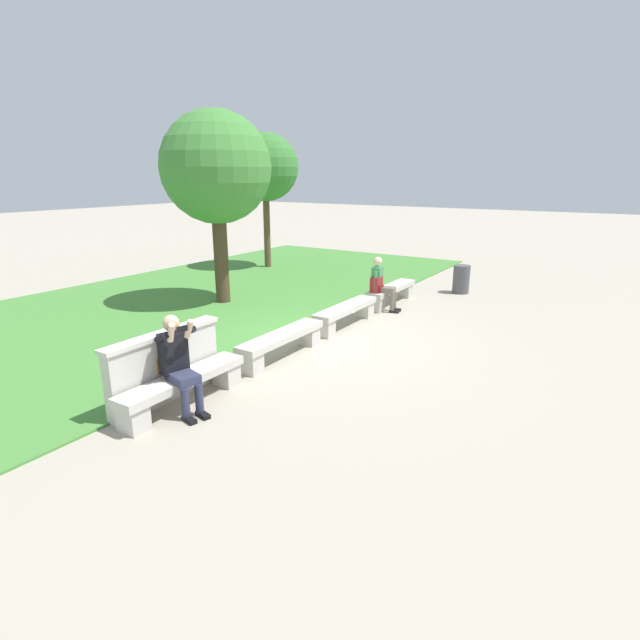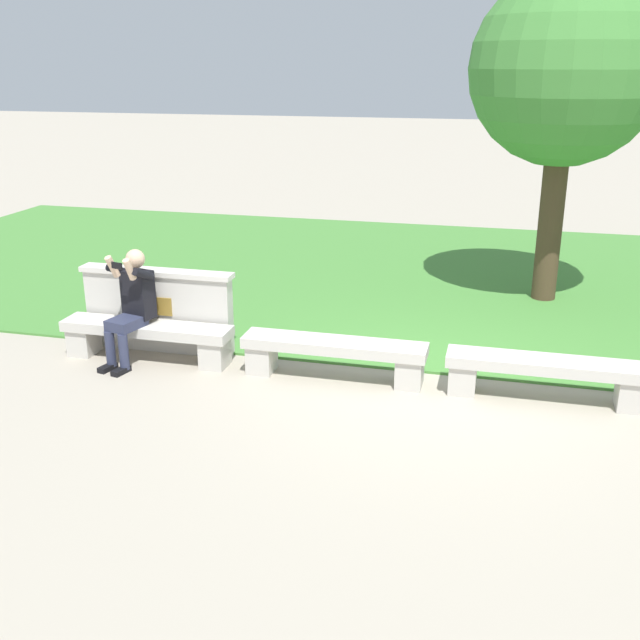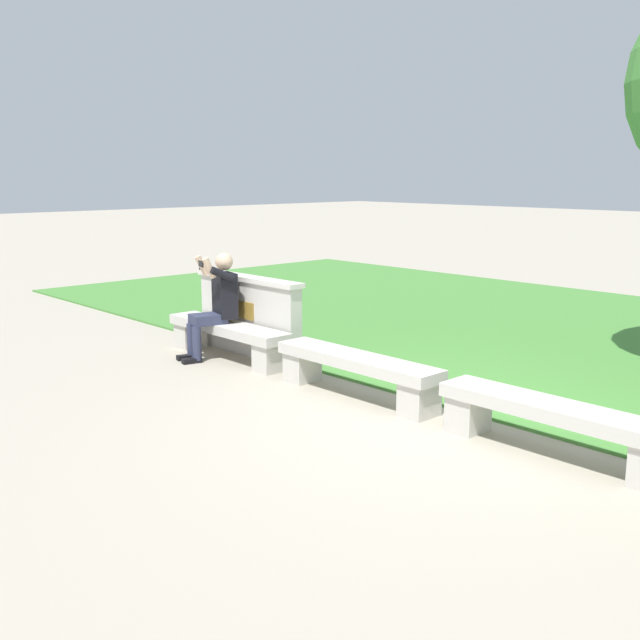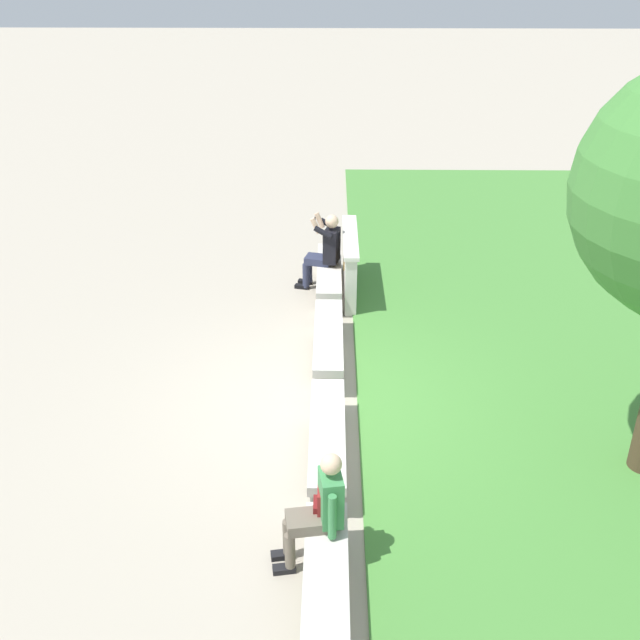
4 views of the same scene
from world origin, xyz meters
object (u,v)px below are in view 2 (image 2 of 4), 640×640
object	(u,v)px
bench_mid	(546,373)
person_photographer	(132,301)
bench_near	(334,353)
tree_behind_wall	(566,71)
bench_main	(147,336)

from	to	relation	value
bench_mid	person_photographer	world-z (taller)	person_photographer
bench_near	person_photographer	size ratio (longest dim) A/B	1.55
bench_mid	tree_behind_wall	bearing A→B (deg)	88.57
bench_mid	person_photographer	xyz separation A→B (m)	(-4.61, -0.07, 0.43)
bench_near	person_photographer	distance (m)	2.41
bench_main	person_photographer	distance (m)	0.46
bench_mid	person_photographer	bearing A→B (deg)	-179.07
bench_near	person_photographer	bearing A→B (deg)	-178.19
bench_main	tree_behind_wall	world-z (taller)	tree_behind_wall
bench_main	person_photographer	world-z (taller)	person_photographer
tree_behind_wall	bench_near	bearing A→B (deg)	-123.16
person_photographer	tree_behind_wall	world-z (taller)	tree_behind_wall
bench_near	person_photographer	world-z (taller)	person_photographer
bench_mid	person_photographer	distance (m)	4.63
bench_near	bench_mid	xyz separation A→B (m)	(2.25, 0.00, 0.00)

